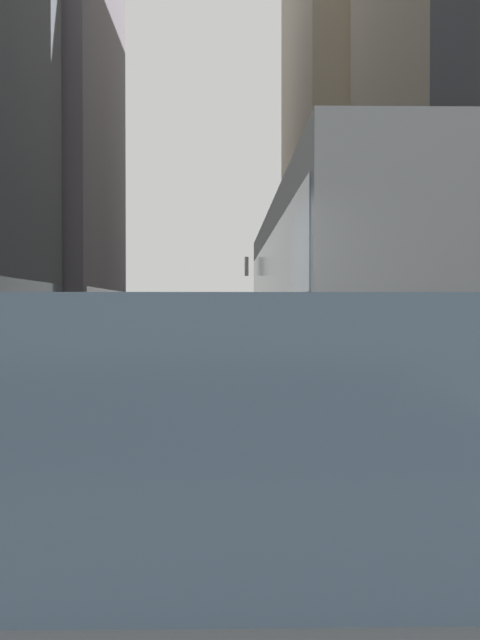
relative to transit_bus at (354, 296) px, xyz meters
name	(u,v)px	position (x,y,z in m)	size (l,w,h in m)	color
ground_plane	(209,337)	(-2.80, 29.58, -1.78)	(120.00, 120.00, 0.00)	black
sidewalk_left	(104,336)	(-8.50, 29.58, -1.70)	(2.40, 110.00, 0.15)	gray
sidewalk_right	(314,336)	(2.90, 29.58, -1.70)	(2.40, 110.00, 0.15)	gray
building_left_far	(29,125)	(-14.70, 38.02, 11.72)	(10.27, 17.30, 27.02)	slate
building_right_far	(375,125)	(9.10, 44.11, 13.28)	(12.01, 23.99, 30.14)	#A0937F
transit_bus	(354,296)	(0.00, 0.00, 0.00)	(2.78, 11.53, 3.05)	#999EA3
car_yellow_taxi	(189,322)	(-4.00, 31.29, -0.96)	(1.73, 4.06, 1.62)	yellow
car_grey_wagon	(321,541)	(-1.60, -8.70, -0.95)	(1.94, 4.68, 1.62)	slate
car_white_van	(261,322)	(0.00, 28.80, -0.95)	(1.86, 4.59, 1.62)	silver
car_black_suv	(192,320)	(-4.00, 35.89, -0.96)	(1.87, 4.05, 1.62)	black
car_silver_sedan	(254,320)	(0.00, 38.09, -0.96)	(1.85, 3.94, 1.62)	#B7BABF
dalmatian_dog	(232,436)	(-1.86, -4.86, -1.26)	(0.22, 0.96, 0.72)	white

